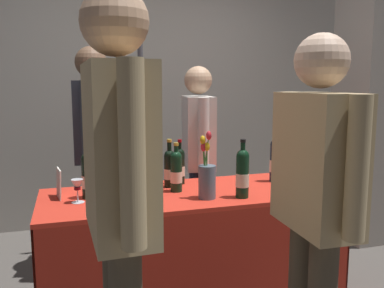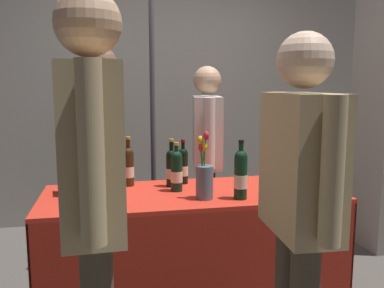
# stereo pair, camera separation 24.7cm
# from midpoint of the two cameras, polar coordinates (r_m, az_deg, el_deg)

# --- Properties ---
(back_partition) EXTENTS (7.69, 0.12, 2.41)m
(back_partition) POSITION_cam_midpoint_polar(r_m,az_deg,el_deg) (4.24, -8.99, 5.40)
(back_partition) COLOR #9E998E
(back_partition) RESTS_ON ground_plane
(concrete_pillar) EXTENTS (0.51, 0.51, 3.07)m
(concrete_pillar) POSITION_cam_midpoint_polar(r_m,az_deg,el_deg) (3.96, 22.61, 9.50)
(concrete_pillar) COLOR gray
(concrete_pillar) RESTS_ON ground_plane
(tasting_table) EXTENTS (1.82, 0.70, 0.76)m
(tasting_table) POSITION_cam_midpoint_polar(r_m,az_deg,el_deg) (2.60, -2.78, -11.72)
(tasting_table) COLOR red
(tasting_table) RESTS_ON ground_plane
(featured_wine_bottle) EXTENTS (0.07, 0.07, 0.31)m
(featured_wine_bottle) POSITION_cam_midpoint_polar(r_m,az_deg,el_deg) (2.63, -5.88, -3.36)
(featured_wine_bottle) COLOR black
(featured_wine_bottle) RESTS_ON tasting_table
(display_bottle_0) EXTENTS (0.07, 0.07, 0.31)m
(display_bottle_0) POSITION_cam_midpoint_polar(r_m,az_deg,el_deg) (2.51, -5.05, -3.79)
(display_bottle_0) COLOR black
(display_bottle_0) RESTS_ON tasting_table
(display_bottle_1) EXTENTS (0.07, 0.07, 0.35)m
(display_bottle_1) POSITION_cam_midpoint_polar(r_m,az_deg,el_deg) (2.80, 9.17, -2.17)
(display_bottle_1) COLOR #192333
(display_bottle_1) RESTS_ON tasting_table
(display_bottle_2) EXTENTS (0.08, 0.08, 0.35)m
(display_bottle_2) POSITION_cam_midpoint_polar(r_m,az_deg,el_deg) (2.37, 4.17, -4.10)
(display_bottle_2) COLOR black
(display_bottle_2) RESTS_ON tasting_table
(display_bottle_3) EXTENTS (0.07, 0.07, 0.31)m
(display_bottle_3) POSITION_cam_midpoint_polar(r_m,az_deg,el_deg) (2.55, 12.30, -3.73)
(display_bottle_3) COLOR #38230F
(display_bottle_3) RESTS_ON tasting_table
(display_bottle_4) EXTENTS (0.07, 0.07, 0.33)m
(display_bottle_4) POSITION_cam_midpoint_polar(r_m,az_deg,el_deg) (2.66, -11.97, -3.21)
(display_bottle_4) COLOR #38230F
(display_bottle_4) RESTS_ON tasting_table
(display_bottle_5) EXTENTS (0.08, 0.08, 0.33)m
(display_bottle_5) POSITION_cam_midpoint_polar(r_m,az_deg,el_deg) (2.47, -17.16, -4.14)
(display_bottle_5) COLOR black
(display_bottle_5) RESTS_ON tasting_table
(display_bottle_6) EXTENTS (0.07, 0.07, 0.30)m
(display_bottle_6) POSITION_cam_midpoint_polar(r_m,az_deg,el_deg) (2.71, -4.34, -3.05)
(display_bottle_6) COLOR black
(display_bottle_6) RESTS_ON tasting_table
(wine_glass_near_vendor) EXTENTS (0.07, 0.07, 0.13)m
(wine_glass_near_vendor) POSITION_cam_midpoint_polar(r_m,az_deg,el_deg) (2.54, -13.59, -4.74)
(wine_glass_near_vendor) COLOR silver
(wine_glass_near_vendor) RESTS_ON tasting_table
(wine_glass_mid) EXTENTS (0.07, 0.07, 0.14)m
(wine_glass_mid) POSITION_cam_midpoint_polar(r_m,az_deg,el_deg) (2.51, 10.28, -4.55)
(wine_glass_mid) COLOR silver
(wine_glass_mid) RESTS_ON tasting_table
(wine_glass_near_taster) EXTENTS (0.07, 0.07, 0.13)m
(wine_glass_near_taster) POSITION_cam_midpoint_polar(r_m,az_deg,el_deg) (2.40, -18.71, -5.68)
(wine_glass_near_taster) COLOR silver
(wine_glass_near_taster) RESTS_ON tasting_table
(flower_vase) EXTENTS (0.10, 0.10, 0.40)m
(flower_vase) POSITION_cam_midpoint_polar(r_m,az_deg,el_deg) (2.36, -0.89, -4.83)
(flower_vase) COLOR slate
(flower_vase) RESTS_ON tasting_table
(brochure_stand) EXTENTS (0.04, 0.15, 0.17)m
(brochure_stand) POSITION_cam_midpoint_polar(r_m,az_deg,el_deg) (2.54, -20.91, -5.24)
(brochure_stand) COLOR silver
(brochure_stand) RESTS_ON tasting_table
(vendor_presenter) EXTENTS (0.28, 0.61, 1.55)m
(vendor_presenter) POSITION_cam_midpoint_polar(r_m,az_deg,el_deg) (3.16, -1.38, -0.48)
(vendor_presenter) COLOR #2D3347
(vendor_presenter) RESTS_ON ground_plane
(vendor_assistant) EXTENTS (0.30, 0.56, 1.69)m
(vendor_assistant) POSITION_cam_midpoint_polar(r_m,az_deg,el_deg) (3.16, -15.87, 0.81)
(vendor_assistant) COLOR #2D3347
(vendor_assistant) RESTS_ON ground_plane
(taster_foreground_right) EXTENTS (0.23, 0.60, 1.62)m
(taster_foreground_right) POSITION_cam_midpoint_polar(r_m,az_deg,el_deg) (1.76, 13.22, -6.43)
(taster_foreground_right) COLOR #4C4233
(taster_foreground_right) RESTS_ON ground_plane
(taster_foreground_left) EXTENTS (0.24, 0.63, 1.75)m
(taster_foreground_left) POSITION_cam_midpoint_polar(r_m,az_deg,el_deg) (1.52, -14.87, -5.18)
(taster_foreground_left) COLOR #4C4233
(taster_foreground_left) RESTS_ON ground_plane
(booth_signpost) EXTENTS (0.48, 0.04, 2.37)m
(booth_signpost) POSITION_cam_midpoint_polar(r_m,az_deg,el_deg) (3.35, -9.33, 8.24)
(booth_signpost) COLOR #47474C
(booth_signpost) RESTS_ON ground_plane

